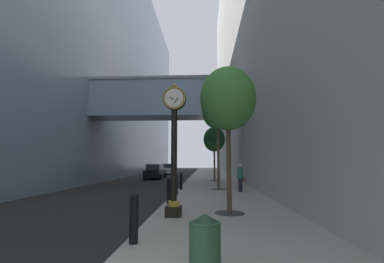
# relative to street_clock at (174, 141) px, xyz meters

# --- Properties ---
(ground_plane) EXTENTS (110.00, 110.00, 0.00)m
(ground_plane) POSITION_rel_street_clock_xyz_m (-0.81, 19.93, -2.76)
(ground_plane) COLOR black
(ground_plane) RESTS_ON ground
(sidewalk_right) EXTENTS (5.34, 80.00, 0.14)m
(sidewalk_right) POSITION_rel_street_clock_xyz_m (1.86, 22.93, -2.69)
(sidewalk_right) COLOR #9E998E
(sidewalk_right) RESTS_ON ground
(building_block_left) EXTENTS (22.87, 80.00, 32.56)m
(building_block_left) POSITION_rel_street_clock_xyz_m (-13.47, 22.87, 13.46)
(building_block_left) COLOR slate
(building_block_left) RESTS_ON ground
(building_block_right) EXTENTS (9.00, 80.00, 39.62)m
(building_block_right) POSITION_rel_street_clock_xyz_m (9.03, 22.93, 17.05)
(building_block_right) COLOR #B7B2A8
(building_block_right) RESTS_ON ground
(street_clock) EXTENTS (0.84, 0.55, 4.77)m
(street_clock) POSITION_rel_street_clock_xyz_m (0.00, 0.00, 0.00)
(street_clock) COLOR black
(street_clock) RESTS_ON sidewalk_right
(bollard_nearest) EXTENTS (0.22, 0.22, 1.17)m
(bollard_nearest) POSITION_rel_street_clock_xyz_m (-0.57, -3.15, -2.01)
(bollard_nearest) COLOR black
(bollard_nearest) RESTS_ON sidewalk_right
(bollard_third) EXTENTS (0.22, 0.22, 1.17)m
(bollard_third) POSITION_rel_street_clock_xyz_m (-0.57, 2.88, -2.01)
(bollard_third) COLOR black
(bollard_third) RESTS_ON sidewalk_right
(bollard_fourth) EXTENTS (0.22, 0.22, 1.17)m
(bollard_fourth) POSITION_rel_street_clock_xyz_m (-0.57, 5.89, -2.01)
(bollard_fourth) COLOR black
(bollard_fourth) RESTS_ON sidewalk_right
(bollard_fifth) EXTENTS (0.22, 0.22, 1.17)m
(bollard_fifth) POSITION_rel_street_clock_xyz_m (-0.57, 8.90, -2.01)
(bollard_fifth) COLOR black
(bollard_fifth) RESTS_ON sidewalk_right
(street_tree_near) EXTENTS (2.15, 2.15, 5.56)m
(street_tree_near) POSITION_rel_street_clock_xyz_m (2.00, 0.64, 1.67)
(street_tree_near) COLOR #333335
(street_tree_near) RESTS_ON sidewalk_right
(street_tree_mid_near) EXTENTS (2.24, 2.24, 6.71)m
(street_tree_mid_near) POSITION_rel_street_clock_xyz_m (2.00, 9.09, 2.75)
(street_tree_mid_near) COLOR #333335
(street_tree_mid_near) RESTS_ON sidewalk_right
(street_tree_mid_far) EXTENTS (2.17, 2.17, 5.37)m
(street_tree_mid_far) POSITION_rel_street_clock_xyz_m (2.00, 17.54, 1.47)
(street_tree_mid_far) COLOR #333335
(street_tree_mid_far) RESTS_ON sidewalk_right
(trash_bin) EXTENTS (0.53, 0.53, 1.05)m
(trash_bin) POSITION_rel_street_clock_xyz_m (1.11, -5.02, -2.08)
(trash_bin) COLOR #234C33
(trash_bin) RESTS_ON sidewalk_right
(pedestrian_walking) EXTENTS (0.48, 0.38, 1.78)m
(pedestrian_walking) POSITION_rel_street_clock_xyz_m (3.31, 7.68, -1.68)
(pedestrian_walking) COLOR #23232D
(pedestrian_walking) RESTS_ON sidewalk_right
(car_black_near) EXTENTS (2.05, 4.69, 1.72)m
(car_black_near) POSITION_rel_street_clock_xyz_m (-4.76, 21.58, -1.93)
(car_black_near) COLOR black
(car_black_near) RESTS_ON ground
(car_white_mid) EXTENTS (1.96, 4.70, 1.66)m
(car_white_mid) POSITION_rel_street_clock_xyz_m (-4.83, 32.45, -1.96)
(car_white_mid) COLOR silver
(car_white_mid) RESTS_ON ground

